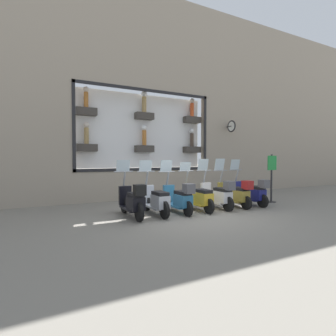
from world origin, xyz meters
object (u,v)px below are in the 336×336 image
scooter_yellow_3 (198,198)px  scooter_silver_5 (156,201)px  scooter_navy_0 (252,192)px  scooter_teal_4 (179,198)px  scooter_white_2 (218,195)px  shop_sign_post (272,176)px  scooter_black_6 (133,201)px  scooter_olive_1 (236,194)px

scooter_yellow_3 → scooter_silver_5: (0.01, 1.49, 0.01)m
scooter_navy_0 → scooter_yellow_3: (0.06, 2.23, -0.04)m
scooter_yellow_3 → scooter_teal_4: bearing=95.0°
scooter_navy_0 → scooter_yellow_3: scooter_navy_0 is taller
scooter_white_2 → shop_sign_post: size_ratio=0.98×
scooter_silver_5 → shop_sign_post: (0.10, -4.89, 0.56)m
scooter_silver_5 → scooter_black_6: 0.75m
scooter_olive_1 → scooter_white_2: scooter_olive_1 is taller
scooter_olive_1 → scooter_yellow_3: size_ratio=1.00×
scooter_white_2 → scooter_teal_4: 1.49m
scooter_olive_1 → scooter_white_2: 0.74m
scooter_olive_1 → scooter_yellow_3: bearing=87.6°
scooter_white_2 → scooter_teal_4: size_ratio=1.00×
scooter_silver_5 → shop_sign_post: bearing=-88.9°
scooter_navy_0 → scooter_black_6: 4.46m
scooter_olive_1 → scooter_teal_4: scooter_olive_1 is taller
scooter_olive_1 → scooter_teal_4: bearing=90.0°
scooter_olive_1 → scooter_white_2: bearing=89.7°
scooter_navy_0 → shop_sign_post: size_ratio=0.98×
scooter_teal_4 → scooter_silver_5: bearing=84.6°
scooter_olive_1 → shop_sign_post: size_ratio=0.98×
scooter_white_2 → scooter_silver_5: bearing=88.3°
scooter_olive_1 → scooter_teal_4: size_ratio=1.00×
scooter_yellow_3 → scooter_navy_0: bearing=-91.6°
scooter_navy_0 → scooter_olive_1: (-0.00, 0.74, -0.00)m
scooter_teal_4 → scooter_silver_5: same height
scooter_teal_4 → shop_sign_post: size_ratio=0.98×
scooter_navy_0 → scooter_teal_4: size_ratio=1.00×
scooter_black_6 → scooter_white_2: bearing=-90.1°
scooter_olive_1 → scooter_silver_5: scooter_olive_1 is taller
scooter_white_2 → scooter_silver_5: 2.23m
scooter_olive_1 → scooter_navy_0: bearing=-89.9°
scooter_white_2 → scooter_black_6: scooter_white_2 is taller
scooter_navy_0 → scooter_silver_5: size_ratio=0.99×
scooter_yellow_3 → scooter_teal_4: scooter_teal_4 is taller
scooter_navy_0 → scooter_olive_1: scooter_olive_1 is taller
scooter_yellow_3 → scooter_silver_5: 1.49m
scooter_silver_5 → scooter_olive_1: bearing=-91.3°
scooter_silver_5 → scooter_black_6: bearing=94.4°
scooter_olive_1 → scooter_white_2: size_ratio=1.00×
scooter_white_2 → scooter_silver_5: (0.06, 2.23, -0.03)m
scooter_navy_0 → scooter_olive_1: 0.74m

